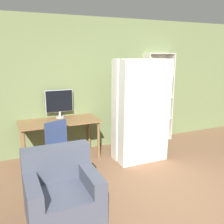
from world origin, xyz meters
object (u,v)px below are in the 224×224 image
office_chair (62,156)px  armchair (62,193)px  monitor (59,102)px  mattress_near (145,113)px  bookshelf (154,99)px  mattress_far (136,109)px

office_chair → armchair: 1.02m
monitor → office_chair: size_ratio=0.59×
mattress_near → armchair: bearing=-150.5°
monitor → mattress_near: 1.67m
office_chair → bookshelf: (2.37, 1.01, 0.59)m
mattress_far → mattress_near: bearing=-90.0°
bookshelf → monitor: bearing=179.8°
office_chair → mattress_near: mattress_near is taller
mattress_far → armchair: mattress_far is taller
bookshelf → mattress_near: 1.31m
office_chair → mattress_far: 1.66m
mattress_near → armchair: mattress_near is taller
office_chair → armchair: office_chair is taller
monitor → armchair: size_ratio=0.64×
monitor → mattress_far: 1.50m
mattress_near → armchair: 2.13m
mattress_far → armchair: size_ratio=2.23×
bookshelf → mattress_far: bearing=-140.7°
monitor → mattress_far: bearing=-27.8°
office_chair → bookshelf: bearing=23.1°
office_chair → armchair: bearing=-103.5°
monitor → bookshelf: (2.17, -0.01, -0.10)m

